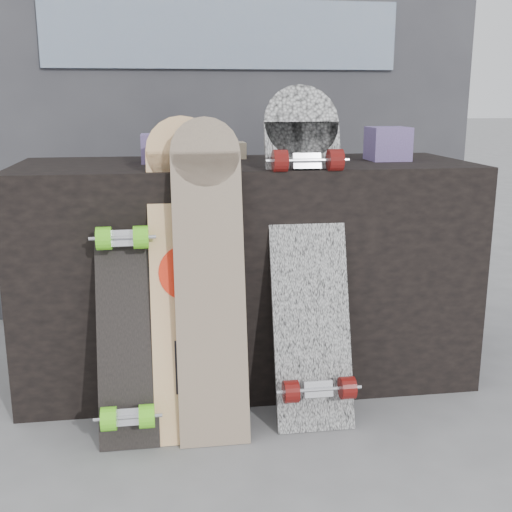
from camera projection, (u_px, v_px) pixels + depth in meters
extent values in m
plane|color=slate|center=(268.00, 436.00, 1.99)|extent=(60.00, 60.00, 0.00)
cube|color=black|center=(246.00, 271.00, 2.38)|extent=(1.60, 0.60, 0.80)
cube|color=#37373C|center=(221.00, 81.00, 3.02)|extent=(2.40, 0.20, 2.20)
cube|color=navy|center=(223.00, 34.00, 2.87)|extent=(1.60, 0.02, 0.30)
cube|color=#4B356C|center=(167.00, 148.00, 2.26)|extent=(0.18, 0.12, 0.10)
cube|color=#4B356C|center=(388.00, 144.00, 2.34)|extent=(0.14, 0.14, 0.12)
cube|color=#D1B78C|center=(216.00, 150.00, 2.42)|extent=(0.22, 0.10, 0.06)
cube|color=beige|center=(187.00, 296.00, 1.97)|extent=(0.22, 0.28, 0.86)
cylinder|color=beige|center=(182.00, 152.00, 2.00)|extent=(0.22, 0.08, 0.22)
cylinder|color=#FD290F|center=(186.00, 272.00, 1.97)|extent=(0.17, 0.05, 0.16)
cube|color=black|center=(190.00, 367.00, 1.95)|extent=(0.09, 0.05, 0.16)
cube|color=beige|center=(210.00, 299.00, 1.94)|extent=(0.21, 0.23, 0.87)
cylinder|color=beige|center=(205.00, 152.00, 1.94)|extent=(0.21, 0.07, 0.21)
cube|color=silver|center=(309.00, 274.00, 2.05)|extent=(0.25, 0.31, 0.95)
cylinder|color=silver|center=(301.00, 122.00, 2.08)|extent=(0.25, 0.09, 0.24)
cube|color=silver|center=(318.00, 389.00, 1.99)|extent=(0.09, 0.04, 0.06)
cylinder|color=#61100D|center=(291.00, 391.00, 1.96)|extent=(0.05, 0.07, 0.07)
cylinder|color=#61100D|center=(347.00, 388.00, 1.98)|extent=(0.05, 0.07, 0.07)
cube|color=silver|center=(306.00, 162.00, 2.03)|extent=(0.09, 0.04, 0.06)
cylinder|color=#61100D|center=(280.00, 161.00, 2.00)|extent=(0.05, 0.07, 0.07)
cylinder|color=#61100D|center=(335.00, 160.00, 2.03)|extent=(0.05, 0.07, 0.07)
cube|color=black|center=(126.00, 326.00, 1.95)|extent=(0.18, 0.26, 0.70)
cylinder|color=black|center=(123.00, 208.00, 1.99)|extent=(0.18, 0.07, 0.17)
cube|color=silver|center=(128.00, 416.00, 1.89)|extent=(0.09, 0.04, 0.06)
cylinder|color=#6BF322|center=(109.00, 419.00, 1.86)|extent=(0.05, 0.07, 0.07)
cylinder|color=#6BF322|center=(147.00, 416.00, 1.88)|extent=(0.05, 0.07, 0.07)
cube|color=silver|center=(123.00, 239.00, 1.94)|extent=(0.09, 0.04, 0.06)
cylinder|color=#6BF322|center=(104.00, 238.00, 1.91)|extent=(0.05, 0.07, 0.07)
cylinder|color=#6BF322|center=(141.00, 237.00, 1.92)|extent=(0.05, 0.07, 0.07)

